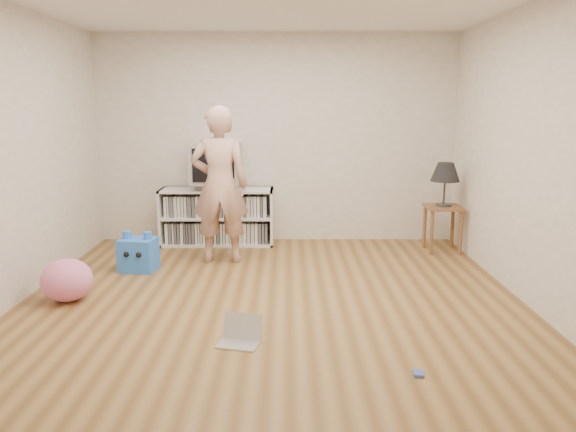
# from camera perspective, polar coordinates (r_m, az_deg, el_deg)

# --- Properties ---
(ground) EXTENTS (4.50, 4.50, 0.00)m
(ground) POSITION_cam_1_polar(r_m,az_deg,el_deg) (5.18, -1.63, -8.29)
(ground) COLOR brown
(ground) RESTS_ON ground
(walls) EXTENTS (4.52, 4.52, 2.60)m
(walls) POSITION_cam_1_polar(r_m,az_deg,el_deg) (4.90, -1.72, 6.19)
(walls) COLOR beige
(walls) RESTS_ON ground
(media_unit) EXTENTS (1.40, 0.45, 0.70)m
(media_unit) POSITION_cam_1_polar(r_m,az_deg,el_deg) (7.10, -7.18, -0.02)
(media_unit) COLOR white
(media_unit) RESTS_ON ground
(dvd_deck) EXTENTS (0.45, 0.35, 0.07)m
(dvd_deck) POSITION_cam_1_polar(r_m,az_deg,el_deg) (7.02, -7.27, 3.04)
(dvd_deck) COLOR gray
(dvd_deck) RESTS_ON media_unit
(crt_tv) EXTENTS (0.60, 0.53, 0.50)m
(crt_tv) POSITION_cam_1_polar(r_m,az_deg,el_deg) (6.98, -7.33, 5.35)
(crt_tv) COLOR #A9A9AE
(crt_tv) RESTS_ON dvd_deck
(side_table) EXTENTS (0.42, 0.42, 0.55)m
(side_table) POSITION_cam_1_polar(r_m,az_deg,el_deg) (6.91, 15.46, -0.11)
(side_table) COLOR brown
(side_table) RESTS_ON ground
(table_lamp) EXTENTS (0.34, 0.34, 0.52)m
(table_lamp) POSITION_cam_1_polar(r_m,az_deg,el_deg) (6.83, 15.69, 4.22)
(table_lamp) COLOR #333333
(table_lamp) RESTS_ON side_table
(person) EXTENTS (0.64, 0.43, 1.73)m
(person) POSITION_cam_1_polar(r_m,az_deg,el_deg) (6.20, -6.95, 3.14)
(person) COLOR #D1A28F
(person) RESTS_ON ground
(laptop) EXTENTS (0.35, 0.30, 0.20)m
(laptop) POSITION_cam_1_polar(r_m,az_deg,el_deg) (4.26, -4.86, -11.97)
(laptop) COLOR silver
(laptop) RESTS_ON ground
(playing_cards) EXTENTS (0.07, 0.10, 0.02)m
(playing_cards) POSITION_cam_1_polar(r_m,az_deg,el_deg) (3.90, 13.10, -15.32)
(playing_cards) COLOR #405BAC
(playing_cards) RESTS_ON ground
(plush_blue) EXTENTS (0.40, 0.35, 0.42)m
(plush_blue) POSITION_cam_1_polar(r_m,az_deg,el_deg) (6.15, -14.97, -3.75)
(plush_blue) COLOR blue
(plush_blue) RESTS_ON ground
(plush_pink) EXTENTS (0.58, 0.58, 0.38)m
(plush_pink) POSITION_cam_1_polar(r_m,az_deg,el_deg) (5.42, -21.55, -6.07)
(plush_pink) COLOR pink
(plush_pink) RESTS_ON ground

